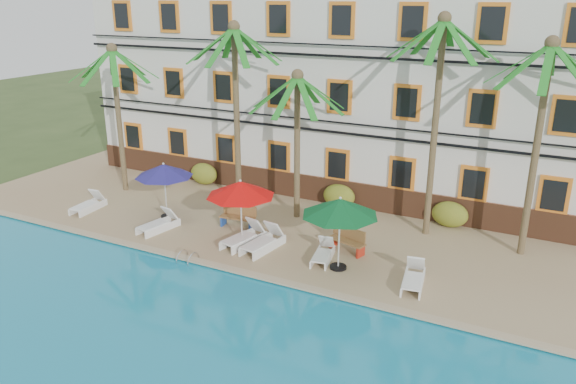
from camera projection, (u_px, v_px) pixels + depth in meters
The scene contains 25 objects.
ground at pixel (228, 262), 21.00m from camera, with size 100.00×100.00×0.00m, color #384C23.
pool_deck at pixel (289, 215), 25.16m from camera, with size 30.00×12.00×0.25m, color tan.
swimming_pool at pixel (87, 363), 15.08m from camera, with size 26.00×12.00×0.20m, color teal.
pool_coping at pixel (214, 265), 20.15m from camera, with size 30.00×0.35×0.06m, color tan.
hotel_building at pixel (334, 83), 27.61m from camera, with size 25.40×6.44×10.22m.
palm_a at pixel (117, 98), 26.53m from camera, with size 4.08×4.08×7.13m.
palm_b at pixel (236, 93), 23.85m from camera, with size 4.08×4.08×8.24m.
palm_c at pixel (297, 123), 23.28m from camera, with size 4.08×4.08×6.39m.
palm_d at pixel (437, 99), 21.10m from camera, with size 4.08×4.08×8.67m.
palm_e at pixel (540, 120), 19.46m from camera, with size 4.08×4.08×7.95m.
shrub_left at pixel (204, 174), 28.71m from camera, with size 1.50×0.90×1.10m, color #2B5F1B.
shrub_mid at pixel (339, 196), 25.53m from camera, with size 1.50×0.90×1.10m, color #2B5F1B.
shrub_right at pixel (450, 214), 23.40m from camera, with size 1.50×0.90×1.10m, color #2B5F1B.
umbrella_blue at pixel (164, 171), 23.89m from camera, with size 2.49×2.49×2.49m.
umbrella_red at pixel (241, 189), 21.20m from camera, with size 2.65×2.65×2.65m.
umbrella_green at pixel (340, 207), 19.22m from camera, with size 2.72×2.72×2.71m.
lounger_a at pixel (89, 204), 25.30m from camera, with size 0.77×1.84×0.85m.
lounger_b at pixel (159, 224), 23.15m from camera, with size 1.00×1.95×0.88m.
lounger_c at pixel (244, 237), 21.82m from camera, with size 1.11×2.10×0.94m.
lounger_d at pixel (263, 242), 21.38m from camera, with size 1.02×2.12×0.96m.
lounger_e at pixel (323, 253), 20.54m from camera, with size 0.88×1.74×0.78m.
lounger_f at pixel (414, 278), 18.71m from camera, with size 0.92×1.90×0.86m.
bench_left at pixel (238, 216), 23.45m from camera, with size 1.55×0.65×0.93m.
bench_right at pixel (348, 240), 21.18m from camera, with size 1.57×0.88×0.93m.
pool_ladder at pixel (188, 261), 20.54m from camera, with size 0.54×0.74×0.74m.
Camera 1 is at (10.58, -15.86, 9.45)m, focal length 35.00 mm.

